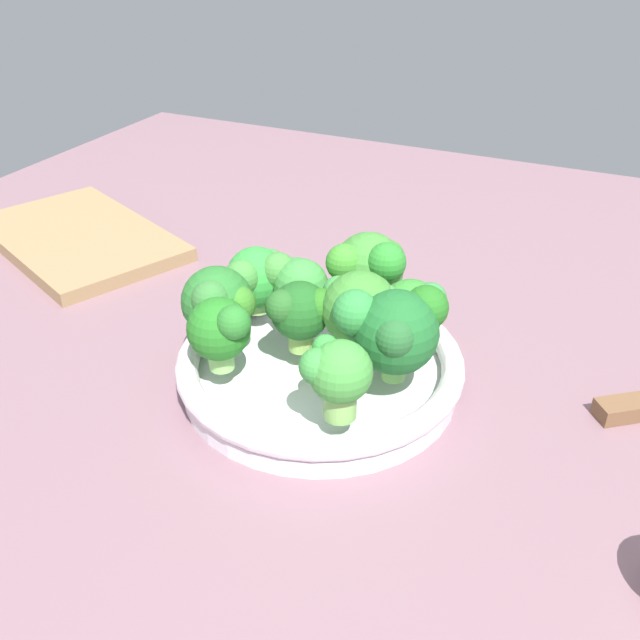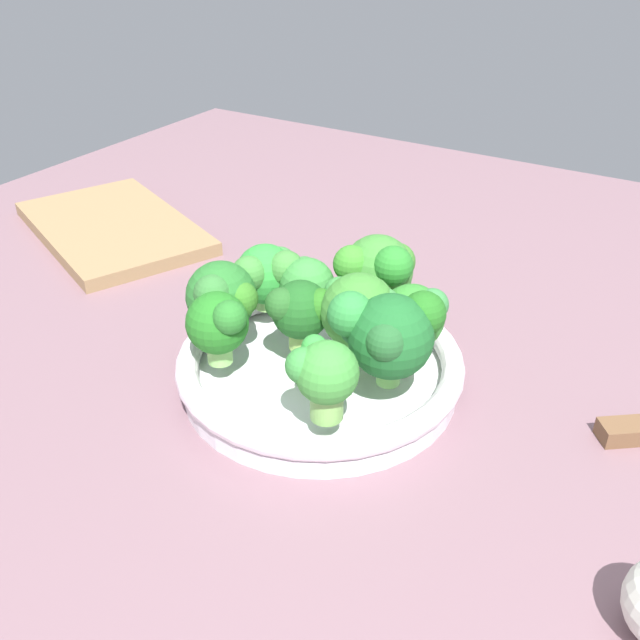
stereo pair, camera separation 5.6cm
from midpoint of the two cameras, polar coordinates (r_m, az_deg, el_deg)
The scene contains 13 objects.
ground_plane at distance 64.43cm, azimuth -2.07°, elevation -4.92°, with size 130.00×130.00×2.50cm, color #7C5C65.
bowl at distance 60.80cm, azimuth -2.62°, elevation -3.89°, with size 24.59×24.59×3.54cm.
broccoli_floret_0 at distance 56.59cm, azimuth -10.90°, elevation -0.72°, with size 5.76×5.13×6.48cm.
broccoli_floret_1 at distance 58.55cm, azimuth 4.67°, elevation 0.58°, with size 5.54×5.58×6.18cm.
broccoli_floret_2 at distance 50.49cm, azimuth -1.81°, elevation -4.40°, with size 5.18×4.70×6.35cm.
broccoli_floret_3 at distance 64.07cm, azimuth -7.44°, elevation 3.50°, with size 6.69×6.92×6.21cm.
broccoli_floret_4 at distance 62.35cm, azimuth -4.14°, elevation 2.81°, with size 5.12×5.03×6.09cm.
broccoli_floret_5 at distance 63.54cm, azimuth 1.56°, elevation 4.32°, with size 7.12×7.31×7.49cm.
broccoli_floret_6 at distance 58.01cm, azimuth -4.31°, elevation 0.65°, with size 5.61×5.29×6.21cm.
broccoli_floret_7 at distance 56.40cm, azimuth 0.41°, elevation 0.75°, with size 6.70×7.49×7.66cm.
broccoli_floret_8 at distance 54.21cm, azimuth 3.20°, elevation -0.83°, with size 7.79×7.68×7.64cm.
broccoli_floret_9 at distance 59.83cm, azimuth -10.86°, elevation 1.34°, with size 6.64×6.28×6.88cm.
cutting_board at distance 91.86cm, azimuth -20.59°, elevation 6.18°, with size 26.78×16.49×1.60cm, color #94754E.
Camera 1 is at (21.62, -47.34, 36.89)cm, focal length 39.55 mm.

